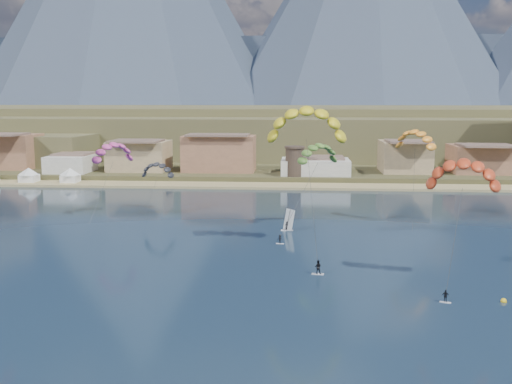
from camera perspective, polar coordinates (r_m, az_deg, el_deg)
ground at (r=61.82m, az=-2.25°, el=-13.83°), size 2400.00×2400.00×0.00m
beach at (r=164.50m, az=1.90°, el=0.59°), size 2200.00×12.00×0.90m
land at (r=617.17m, az=3.64°, el=6.60°), size 2200.00×900.00×4.00m
foothills at (r=289.95m, az=7.39°, el=5.84°), size 940.00×210.00×18.00m
mountain_ridge at (r=889.61m, az=2.95°, el=16.99°), size 2060.00×480.00×400.00m
town at (r=185.31m, az=-10.36°, el=3.79°), size 400.00×24.00×12.00m
watchtower at (r=171.57m, az=3.69°, el=2.97°), size 5.82×5.82×8.60m
beach_tents at (r=183.64m, az=-22.62°, el=1.86°), size 43.40×6.40×5.00m
kitesurfer_yellow at (r=94.22m, az=4.86°, el=6.94°), size 13.20×17.59×25.53m
kitesurfer_orange at (r=81.05m, az=19.16°, el=2.04°), size 10.31×12.13×18.04m
kitesurfer_green at (r=110.07m, az=5.91°, el=3.91°), size 11.59×16.86×19.15m
distant_kite_pink at (r=123.46m, az=-13.48°, el=4.01°), size 8.67×9.24×17.14m
distant_kite_dark at (r=130.80m, az=-9.39°, el=2.33°), size 7.92×6.09×12.61m
distant_kite_orange at (r=117.56m, az=14.96°, el=5.16°), size 8.46×8.37×19.70m
windsurfer at (r=109.72m, az=3.05°, el=-3.05°), size 2.25×2.46×3.92m
buoy at (r=77.86m, az=22.54°, el=-9.58°), size 0.71×0.71×0.71m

